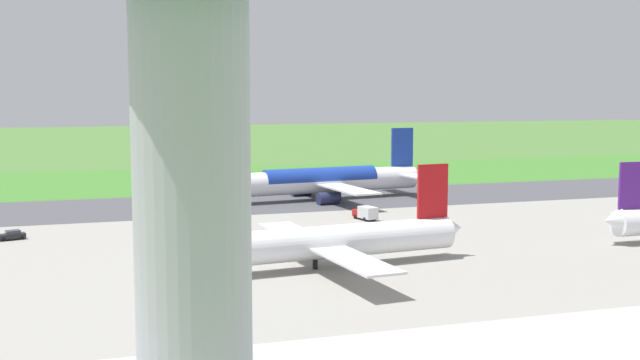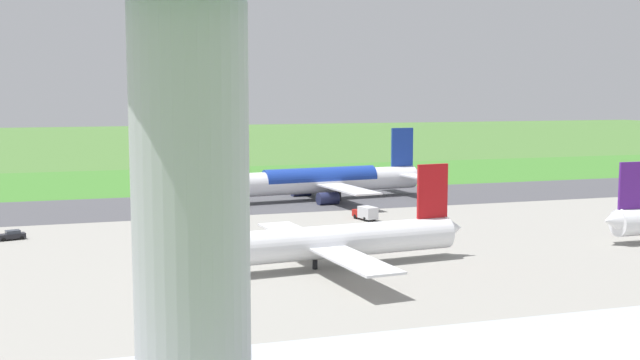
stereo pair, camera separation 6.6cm
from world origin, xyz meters
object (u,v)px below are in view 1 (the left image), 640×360
airliner_parked_mid (317,242)px  service_truck_fuel (366,213)px  service_truck_baggage (190,222)px  no_stopping_sign (225,175)px  service_car_followme (12,235)px  traffic_cone_orange (202,182)px  airliner_main (322,181)px

airliner_parked_mid → service_truck_fuel: airliner_parked_mid is taller
service_truck_baggage → no_stopping_sign: no_stopping_sign is taller
service_car_followme → traffic_cone_orange: size_ratio=8.22×
service_truck_fuel → traffic_cone_orange: bearing=-73.9°
airliner_main → service_car_followme: airliner_main is taller
no_stopping_sign → traffic_cone_orange: 7.17m
no_stopping_sign → service_car_followme: bearing=56.0°
service_car_followme → airliner_main: bearing=-154.4°
traffic_cone_orange → service_car_followme: bearing=58.8°
airliner_parked_mid → traffic_cone_orange: size_ratio=86.25×
service_truck_fuel → traffic_cone_orange: 72.06m
service_truck_fuel → no_stopping_sign: size_ratio=2.20×
no_stopping_sign → service_truck_baggage: bearing=74.6°
service_truck_baggage → traffic_cone_orange: service_truck_baggage is taller
service_truck_fuel → no_stopping_sign: no_stopping_sign is taller
airliner_main → service_truck_baggage: airliner_main is taller
airliner_parked_mid → traffic_cone_orange: (-1.09, -105.53, -3.51)m
service_truck_baggage → no_stopping_sign: size_ratio=2.22×
service_truck_fuel → no_stopping_sign: 73.02m
airliner_parked_mid → service_truck_baggage: 38.35m
traffic_cone_orange → service_truck_baggage: bearing=79.2°
airliner_main → no_stopping_sign: airliner_main is taller
service_truck_fuel → airliner_main: bearing=-91.1°
service_truck_baggage → service_truck_fuel: bearing=-180.0°
service_car_followme → traffic_cone_orange: service_car_followme is taller
service_truck_baggage → service_car_followme: bearing=1.8°
service_car_followme → service_truck_fuel: (-62.54, -0.96, 0.56)m
airliner_parked_mid → service_car_followme: bearing=-40.5°
airliner_parked_mid → traffic_cone_orange: bearing=-90.6°
service_truck_baggage → service_truck_fuel: size_ratio=1.01×
airliner_main → service_car_followme: bearing=25.6°
no_stopping_sign → traffic_cone_orange: no_stopping_sign is taller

